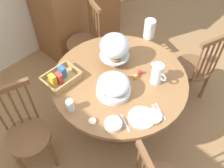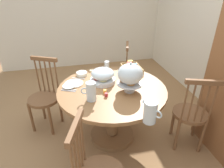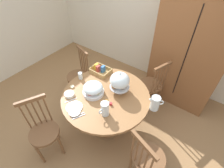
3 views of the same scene
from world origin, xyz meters
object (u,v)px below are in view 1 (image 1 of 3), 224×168
object	(u,v)px
fruit_platter_covered	(114,86)
china_plate_large	(142,118)
orange_juice_pitcher	(149,30)
drinking_glass	(70,105)
pastry_stand_with_dome	(114,47)
windsor_chair_near_window	(85,43)
cereal_basket	(60,78)
butter_dish	(92,121)
windsor_chair_by_cabinet	(27,135)
windsor_chair_far_side	(194,69)
dining_table	(119,92)
cereal_bowl	(113,124)
milk_pitcher	(157,74)
china_plate_small	(153,116)

from	to	relation	value
fruit_platter_covered	china_plate_large	bearing A→B (deg)	-96.06
orange_juice_pitcher	fruit_platter_covered	bearing A→B (deg)	-162.32
orange_juice_pitcher	drinking_glass	world-z (taller)	orange_juice_pitcher
fruit_platter_covered	orange_juice_pitcher	xyz separation A→B (m)	(0.81, 0.26, 0.01)
pastry_stand_with_dome	windsor_chair_near_window	bearing A→B (deg)	72.58
pastry_stand_with_dome	cereal_basket	world-z (taller)	pastry_stand_with_dome
orange_juice_pitcher	butter_dish	xyz separation A→B (m)	(-1.15, -0.35, -0.08)
windsor_chair_near_window	windsor_chair_by_cabinet	xyz separation A→B (m)	(-1.20, -0.56, 0.00)
windsor_chair_far_side	pastry_stand_with_dome	bearing A→B (deg)	146.53
dining_table	butter_dish	size ratio (longest dim) A/B	20.73
dining_table	windsor_chair_near_window	xyz separation A→B (m)	(0.33, 0.86, -0.08)
windsor_chair_near_window	orange_juice_pitcher	bearing A→B (deg)	-64.62
dining_table	butter_dish	distance (m)	0.56
windsor_chair_by_cabinet	windsor_chair_far_side	size ratio (longest dim) A/B	1.00
windsor_chair_far_side	windsor_chair_near_window	bearing A→B (deg)	114.28
pastry_stand_with_dome	drinking_glass	size ratio (longest dim) A/B	3.13
cereal_bowl	butter_dish	size ratio (longest dim) A/B	2.33
milk_pitcher	butter_dish	bearing A→B (deg)	171.95
dining_table	windsor_chair_near_window	distance (m)	0.93
milk_pitcher	china_plate_small	world-z (taller)	milk_pitcher
china_plate_large	drinking_glass	size ratio (longest dim) A/B	2.00
cereal_bowl	china_plate_small	bearing A→B (deg)	-31.87
windsor_chair_far_side	drinking_glass	xyz separation A→B (m)	(-1.40, 0.38, 0.34)
dining_table	cereal_bowl	world-z (taller)	cereal_bowl
china_plate_small	drinking_glass	size ratio (longest dim) A/B	1.36
windsor_chair_near_window	milk_pitcher	size ratio (longest dim) A/B	4.87
windsor_chair_by_cabinet	dining_table	bearing A→B (deg)	-19.15
cereal_bowl	butter_dish	distance (m)	0.17
windsor_chair_by_cabinet	pastry_stand_with_dome	xyz separation A→B (m)	(0.98, -0.13, 0.49)
fruit_platter_covered	china_plate_small	xyz separation A→B (m)	(0.03, -0.40, -0.07)
pastry_stand_with_dome	china_plate_small	bearing A→B (deg)	-110.29
fruit_platter_covered	windsor_chair_far_side	bearing A→B (deg)	-13.65
windsor_chair_by_cabinet	milk_pitcher	bearing A→B (deg)	-27.93
china_plate_large	fruit_platter_covered	bearing A→B (deg)	83.94
windsor_chair_by_cabinet	orange_juice_pitcher	world-z (taller)	windsor_chair_by_cabinet
windsor_chair_near_window	cereal_bowl	world-z (taller)	windsor_chair_near_window
china_plate_small	drinking_glass	bearing A→B (deg)	127.39
orange_juice_pitcher	milk_pitcher	xyz separation A→B (m)	(-0.46, -0.44, -0.00)
drinking_glass	china_plate_small	bearing A→B (deg)	-52.61
windsor_chair_by_cabinet	butter_dish	size ratio (longest dim) A/B	16.25
windsor_chair_far_side	orange_juice_pitcher	world-z (taller)	windsor_chair_far_side
windsor_chair_by_cabinet	pastry_stand_with_dome	world-z (taller)	pastry_stand_with_dome
pastry_stand_with_dome	butter_dish	distance (m)	0.72
pastry_stand_with_dome	china_plate_small	distance (m)	0.72
dining_table	china_plate_small	xyz separation A→B (m)	(-0.13, -0.48, 0.22)
windsor_chair_by_cabinet	fruit_platter_covered	size ratio (longest dim) A/B	3.25
windsor_chair_by_cabinet	drinking_glass	xyz separation A→B (m)	(0.34, -0.25, 0.34)
orange_juice_pitcher	cereal_basket	xyz separation A→B (m)	(-1.04, 0.18, -0.05)
china_plate_small	cereal_bowl	size ratio (longest dim) A/B	1.07
windsor_chair_by_cabinet	milk_pitcher	size ratio (longest dim) A/B	4.87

